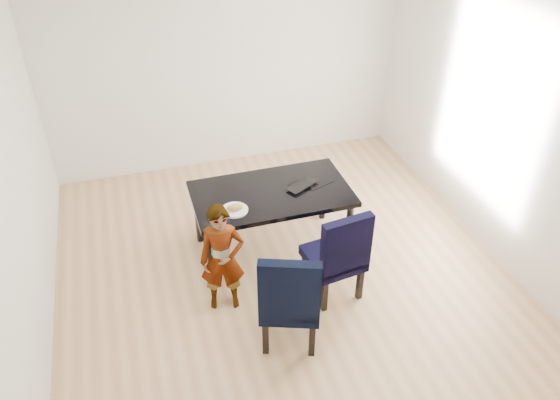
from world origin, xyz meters
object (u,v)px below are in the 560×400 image
object	(u,v)px
chair_right	(334,251)
laptop	(299,184)
dining_table	(272,221)
plate	(235,210)
chair_left	(290,293)
child	(222,259)

from	to	relation	value
chair_right	laptop	distance (m)	0.86
laptop	dining_table	bearing A→B (deg)	-21.36
chair_right	plate	bearing A→B (deg)	137.29
plate	laptop	distance (m)	0.77
chair_left	laptop	size ratio (longest dim) A/B	3.01
laptop	plate	bearing A→B (deg)	-10.14
chair_left	child	distance (m)	0.73
chair_left	chair_right	distance (m)	0.71
plate	dining_table	bearing A→B (deg)	25.52
dining_table	laptop	size ratio (longest dim) A/B	4.58
child	plate	xyz separation A→B (m)	(0.23, 0.45, 0.19)
plate	chair_left	bearing A→B (deg)	-76.34
child	laptop	bearing A→B (deg)	45.81
chair_right	laptop	world-z (taller)	chair_right
dining_table	child	size ratio (longest dim) A/B	1.41
dining_table	plate	distance (m)	0.61
chair_left	plate	xyz separation A→B (m)	(-0.24, 1.00, 0.23)
child	chair_right	bearing A→B (deg)	3.16
plate	laptop	world-z (taller)	laptop
chair_left	chair_right	world-z (taller)	chair_left
chair_left	chair_right	size ratio (longest dim) A/B	1.03
chair_right	laptop	bearing A→B (deg)	88.03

